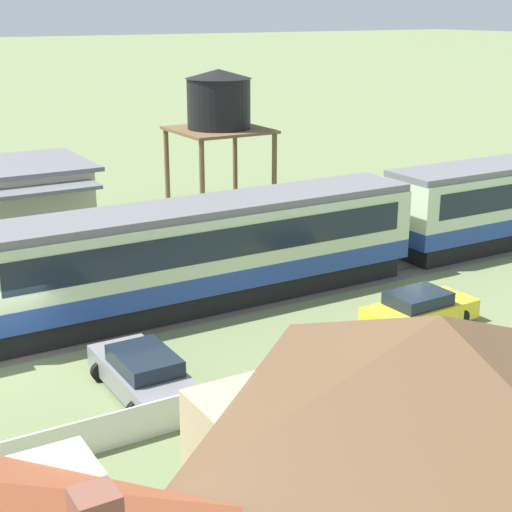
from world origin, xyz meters
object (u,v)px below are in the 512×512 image
at_px(passenger_train, 213,247).
at_px(cottage_brown_roof_2, 432,429).
at_px(water_tower, 219,104).
at_px(parked_car_yellow, 419,310).
at_px(parked_car_grey, 144,374).

distance_m(passenger_train, cottage_brown_roof_2, 15.60).
height_order(passenger_train, water_tower, water_tower).
height_order(passenger_train, parked_car_yellow, passenger_train).
xyz_separation_m(water_tower, cottage_brown_roof_2, (-9.71, -27.70, -3.38)).
distance_m(cottage_brown_roof_2, parked_car_yellow, 12.55).
bearing_deg(parked_car_grey, passenger_train, -43.26).
distance_m(passenger_train, parked_car_grey, 8.09).
bearing_deg(passenger_train, parked_car_grey, -133.04).
height_order(cottage_brown_roof_2, parked_car_yellow, cottage_brown_roof_2).
xyz_separation_m(passenger_train, parked_car_yellow, (5.33, -6.03, -1.63)).
bearing_deg(passenger_train, water_tower, 60.91).
bearing_deg(cottage_brown_roof_2, water_tower, 70.69).
bearing_deg(parked_car_grey, cottage_brown_roof_2, -165.06).
xyz_separation_m(water_tower, parked_car_grey, (-12.29, -18.16, -5.49)).
height_order(water_tower, parked_car_grey, water_tower).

